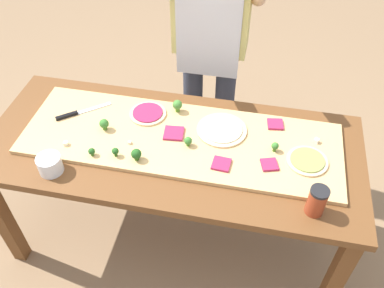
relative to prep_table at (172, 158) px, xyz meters
The scene contains 24 objects.
ground_plane 0.67m from the prep_table, ahead, with size 8.00×8.00×0.00m, color #896B4C.
prep_table is the anchor object (origin of this frame).
cutting_board 0.12m from the prep_table, 42.36° to the left, with size 1.51×0.49×0.02m, color tan.
chefs_knife 0.54m from the prep_table, behind, with size 0.23×0.19×0.02m.
pizza_whole_pesto_green 0.64m from the prep_table, ahead, with size 0.19×0.19×0.02m.
pizza_whole_cheese_artichoke 0.28m from the prep_table, 27.82° to the left, with size 0.24×0.24×0.02m.
pizza_whole_beet_magenta 0.26m from the prep_table, 135.00° to the left, with size 0.18×0.18×0.02m.
pizza_slice_far_left 0.30m from the prep_table, 22.15° to the right, with size 0.08×0.08×0.01m, color #9E234C.
pizza_slice_near_left 0.48m from the prep_table, ahead, with size 0.07×0.07×0.01m, color #9E234C.
pizza_slice_center 0.53m from the prep_table, 23.83° to the left, with size 0.07×0.07×0.01m, color #9E234C.
pizza_slice_far_right 0.13m from the prep_table, 91.16° to the left, with size 0.09×0.09×0.01m, color #9E234C.
broccoli_floret_back_right 0.37m from the prep_table, behind, with size 0.05×0.05×0.06m.
broccoli_floret_front_right 0.27m from the prep_table, 95.21° to the left, with size 0.05×0.05×0.07m.
broccoli_floret_front_left 0.39m from the prep_table, 154.03° to the right, with size 0.03×0.03×0.04m.
broccoli_floret_center_right 0.30m from the prep_table, 147.27° to the right, with size 0.03×0.03×0.05m.
broccoli_floret_front_mid 0.50m from the prep_table, ahead, with size 0.03×0.03×0.05m.
broccoli_floret_back_mid 0.17m from the prep_table, ahead, with size 0.04×0.04×0.05m.
broccoli_floret_back_left 0.25m from the prep_table, 130.59° to the right, with size 0.05×0.05×0.06m.
cheese_crumble_a 0.23m from the prep_table, 163.38° to the right, with size 0.01×0.01×0.01m, color silver.
cheese_crumble_b 0.51m from the prep_table, 165.29° to the right, with size 0.02×0.02×0.02m, color silver.
cheese_crumble_c 0.69m from the prep_table, 10.78° to the left, with size 0.02×0.02×0.02m, color white.
flour_cup 0.57m from the prep_table, 150.97° to the right, with size 0.11×0.11×0.08m.
sauce_jar 0.73m from the prep_table, 21.54° to the right, with size 0.08×0.08×0.14m.
cook_center 0.73m from the prep_table, 83.75° to the left, with size 0.54×0.39×1.67m.
Camera 1 is at (0.37, -1.32, 2.14)m, focal length 38.28 mm.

